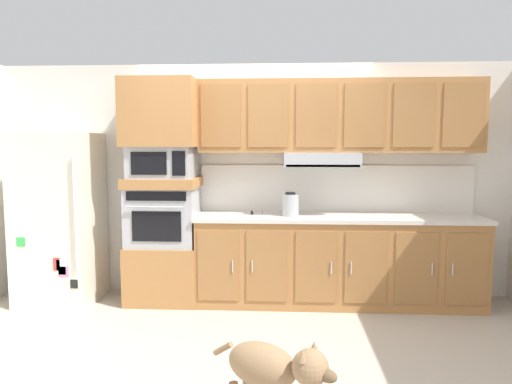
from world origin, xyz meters
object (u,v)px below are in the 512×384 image
object	(u,v)px
screwdriver	(253,212)
dog	(272,368)
refrigerator	(60,218)
microwave	(163,162)
electric_kettle	(290,205)
built_in_oven	(164,216)

from	to	relation	value
screwdriver	dog	xyz separation A→B (m)	(0.26, -2.28, -0.57)
refrigerator	microwave	size ratio (longest dim) A/B	2.73
electric_kettle	dog	distance (m)	2.26
built_in_oven	electric_kettle	size ratio (longest dim) A/B	2.92
refrigerator	dog	xyz separation A→B (m)	(2.27, -2.14, -0.52)
built_in_oven	screwdriver	bearing A→B (deg)	4.40
built_in_oven	electric_kettle	world-z (taller)	built_in_oven
built_in_oven	microwave	world-z (taller)	microwave
microwave	screwdriver	size ratio (longest dim) A/B	4.61
built_in_oven	refrigerator	bearing A→B (deg)	-176.44
screwdriver	electric_kettle	bearing A→B (deg)	-16.95
electric_kettle	dog	world-z (taller)	electric_kettle
refrigerator	built_in_oven	bearing A→B (deg)	3.56
refrigerator	microwave	xyz separation A→B (m)	(1.09, 0.07, 0.58)
refrigerator	dog	world-z (taller)	refrigerator
built_in_oven	dog	bearing A→B (deg)	-61.75
built_in_oven	dog	size ratio (longest dim) A/B	0.94
refrigerator	electric_kettle	bearing A→B (deg)	0.48
refrigerator	microwave	distance (m)	1.23
screwdriver	dog	world-z (taller)	screwdriver
built_in_oven	screwdriver	size ratio (longest dim) A/B	5.02
refrigerator	electric_kettle	xyz separation A→B (m)	(2.41, 0.02, 0.15)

